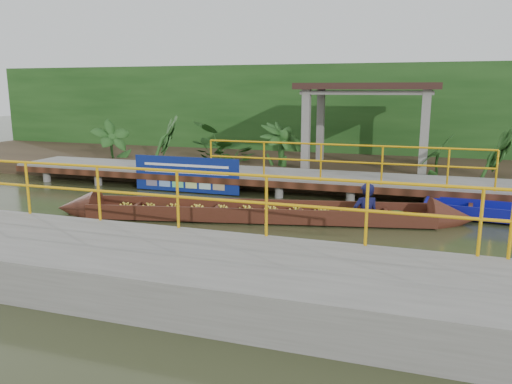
% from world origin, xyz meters
% --- Properties ---
extents(ground, '(80.00, 80.00, 0.00)m').
position_xyz_m(ground, '(0.00, 0.00, 0.00)').
color(ground, '#2E351A').
rests_on(ground, ground).
extents(land_strip, '(30.00, 8.00, 0.45)m').
position_xyz_m(land_strip, '(0.00, 7.50, 0.23)').
color(land_strip, '#2E2217').
rests_on(land_strip, ground).
extents(far_dock, '(16.00, 2.06, 1.66)m').
position_xyz_m(far_dock, '(0.02, 3.43, 0.48)').
color(far_dock, slate).
rests_on(far_dock, ground).
extents(near_dock, '(18.00, 2.40, 1.73)m').
position_xyz_m(near_dock, '(1.00, -4.20, 0.30)').
color(near_dock, slate).
rests_on(near_dock, ground).
extents(pavilion, '(4.40, 3.00, 3.00)m').
position_xyz_m(pavilion, '(3.00, 6.30, 2.82)').
color(pavilion, slate).
rests_on(pavilion, ground).
extents(foliage_backdrop, '(30.00, 0.80, 4.00)m').
position_xyz_m(foliage_backdrop, '(0.00, 10.00, 2.00)').
color(foliage_backdrop, '#194014').
rests_on(foliage_backdrop, ground).
extents(vendor_boat, '(9.89, 3.00, 2.09)m').
position_xyz_m(vendor_boat, '(1.44, 0.33, 0.22)').
color(vendor_boat, '#3B1E10').
rests_on(vendor_boat, ground).
extents(blue_banner, '(3.33, 0.04, 1.04)m').
position_xyz_m(blue_banner, '(-1.78, 2.48, 0.56)').
color(blue_banner, navy).
rests_on(blue_banner, ground).
extents(tropical_plants, '(13.99, 0.99, 1.24)m').
position_xyz_m(tropical_plants, '(-0.05, 5.30, 1.07)').
color(tropical_plants, '#194014').
rests_on(tropical_plants, ground).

